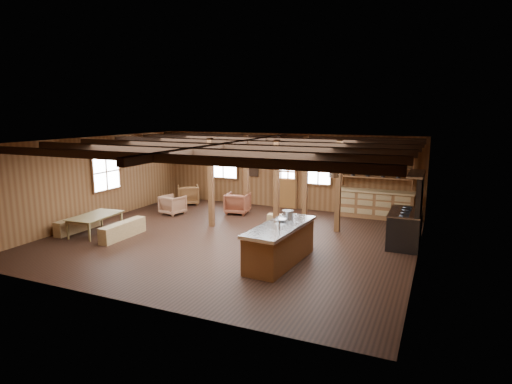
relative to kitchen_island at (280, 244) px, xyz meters
The scene contains 22 objects.
room 2.54m from the kitchen_island, 146.82° to the left, with size 10.04×9.04×2.84m.
ceiling_joists 3.30m from the kitchen_island, 143.37° to the left, with size 9.80×8.82×0.18m.
timber_posts 3.79m from the kitchen_island, 113.36° to the left, with size 3.95×2.35×2.80m.
back_door 6.09m from the kitchen_island, 108.99° to the left, with size 1.02×0.08×2.15m.
window_back_left 7.44m from the kitchen_island, 128.51° to the left, with size 1.32×0.06×1.32m.
window_back_right 5.90m from the kitchen_island, 96.71° to the left, with size 1.02×0.06×1.32m.
window_left 7.25m from the kitchen_island, 165.51° to the left, with size 0.14×1.24×1.32m.
notice_boards 6.82m from the kitchen_island, 121.15° to the left, with size 1.08×0.03×0.90m.
back_counter 5.68m from the kitchen_island, 75.48° to the left, with size 2.55×0.60×2.45m.
pendant_lamps 5.12m from the kitchen_island, 151.52° to the left, with size 1.86×2.36×0.66m.
pot_rack 2.74m from the kitchen_island, 51.51° to the left, with size 0.37×3.00×0.44m.
kitchen_island is the anchor object (origin of this frame).
step_stool 3.28m from the kitchen_island, 113.63° to the left, with size 0.46×0.33×0.41m, color olive.
commercial_range 3.77m from the kitchen_island, 44.84° to the left, with size 0.84×1.63×2.01m.
dining_table 5.88m from the kitchen_island, behind, with size 1.63×0.91×0.57m, color olive.
bench_wall 6.63m from the kitchen_island, behind, with size 0.30×1.59×0.44m, color olive.
bench_aisle 4.90m from the kitchen_island, behind, with size 0.31×1.67×0.46m, color olive.
armchair_a 7.40m from the kitchen_island, 139.67° to the left, with size 0.80×0.83×0.75m, color brown.
armchair_b 5.24m from the kitchen_island, 127.31° to the left, with size 0.79×0.82×0.74m, color brown.
armchair_c 6.13m from the kitchen_island, 148.92° to the left, with size 0.72×0.74×0.68m, color brown.
counter_pot 1.01m from the kitchen_island, 97.38° to the left, with size 0.28×0.28×0.17m, color silver.
bowl 0.62m from the kitchen_island, 106.99° to the left, with size 0.27×0.27×0.07m, color silver.
Camera 1 is at (5.40, -10.53, 3.60)m, focal length 30.00 mm.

